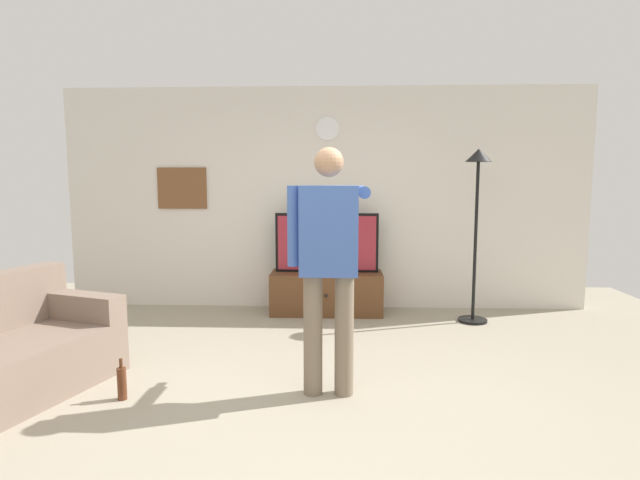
% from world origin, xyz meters
% --- Properties ---
extents(ground_plane, '(8.40, 8.40, 0.00)m').
position_xyz_m(ground_plane, '(0.00, 0.00, 0.00)').
color(ground_plane, '#9E937F').
extents(back_wall, '(6.40, 0.10, 2.70)m').
position_xyz_m(back_wall, '(0.00, 2.95, 1.35)').
color(back_wall, silver).
rests_on(back_wall, ground_plane).
extents(tv_stand, '(1.32, 0.51, 0.49)m').
position_xyz_m(tv_stand, '(0.03, 2.60, 0.25)').
color(tv_stand, brown).
rests_on(tv_stand, ground_plane).
extents(television, '(1.22, 0.07, 0.70)m').
position_xyz_m(television, '(0.03, 2.65, 0.84)').
color(television, black).
rests_on(television, tv_stand).
extents(wall_clock, '(0.28, 0.03, 0.28)m').
position_xyz_m(wall_clock, '(0.03, 2.89, 2.20)').
color(wall_clock, white).
extents(framed_picture, '(0.61, 0.04, 0.51)m').
position_xyz_m(framed_picture, '(-1.76, 2.90, 1.48)').
color(framed_picture, brown).
extents(floor_lamp, '(0.32, 0.32, 1.92)m').
position_xyz_m(floor_lamp, '(1.69, 2.31, 1.37)').
color(floor_lamp, black).
rests_on(floor_lamp, ground_plane).
extents(person_standing_nearer_lamp, '(0.60, 0.78, 1.82)m').
position_xyz_m(person_standing_nearer_lamp, '(0.11, 0.34, 1.04)').
color(person_standing_nearer_lamp, '#7A6B56').
rests_on(person_standing_nearer_lamp, ground_plane).
extents(beverage_bottle, '(0.07, 0.07, 0.31)m').
position_xyz_m(beverage_bottle, '(-1.39, 0.16, 0.12)').
color(beverage_bottle, '#592D19').
rests_on(beverage_bottle, ground_plane).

